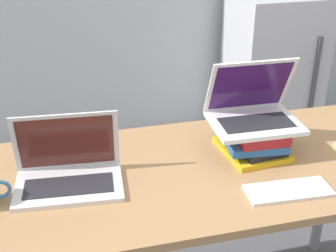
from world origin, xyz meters
name	(u,v)px	position (x,y,z in m)	size (l,w,h in m)	color
desk	(194,188)	(0.00, 0.35, 0.69)	(1.64, 0.71, 0.78)	#9E754C
laptop_left	(68,171)	(-0.43, 0.37, 0.83)	(0.37, 0.25, 0.23)	silver
book_stack	(254,139)	(0.25, 0.41, 0.83)	(0.24, 0.26, 0.11)	gold
laptop_on_books	(253,110)	(0.24, 0.43, 0.94)	(0.32, 0.25, 0.24)	silver
wireless_keyboard	(289,191)	(0.25, 0.14, 0.79)	(0.29, 0.13, 0.01)	silver
mini_fridge	(271,73)	(0.97, 1.73, 0.54)	(0.55, 0.54, 1.07)	silver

